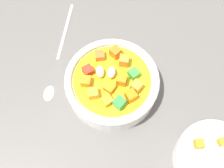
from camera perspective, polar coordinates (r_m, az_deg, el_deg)
ground_plane at (r=57.61cm, az=-0.00°, el=-1.42°), size 140.00×140.00×2.00cm
soup_bowl_main at (r=54.10cm, az=0.00°, el=0.18°), size 18.12×18.12×6.55cm
spoon at (r=61.08cm, az=-10.82°, el=5.97°), size 16.40×19.98×0.75cm
side_bowl_small at (r=53.33cm, az=20.02°, el=-14.22°), size 13.46×13.46×5.17cm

